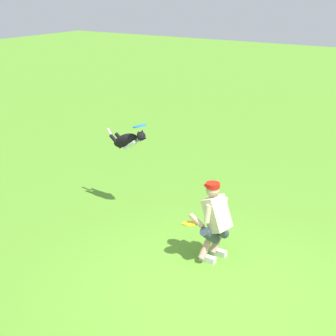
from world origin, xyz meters
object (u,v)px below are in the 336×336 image
(person, at_px, (215,219))
(frisbee_held, at_px, (190,223))
(dog, at_px, (127,140))
(frisbee_flying, at_px, (140,126))

(person, xyz_separation_m, frisbee_held, (0.34, 0.18, -0.09))
(person, bearing_deg, frisbee_held, 38.35)
(dog, relative_size, frisbee_flying, 4.00)
(frisbee_flying, xyz_separation_m, frisbee_held, (-1.73, 1.07, -1.07))
(frisbee_flying, bearing_deg, frisbee_held, 148.26)
(person, distance_m, frisbee_held, 0.40)
(person, height_order, frisbee_held, person)
(dog, xyz_separation_m, frisbee_flying, (-0.31, 0.02, 0.33))
(dog, height_order, frisbee_held, dog)
(frisbee_flying, bearing_deg, person, 156.72)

